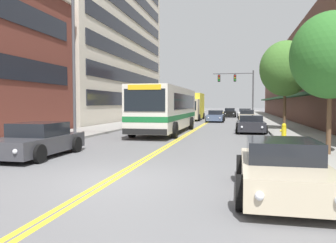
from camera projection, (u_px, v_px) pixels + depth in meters
The scene contains 22 objects.
ground_plane at pixel (213, 119), 45.04m from camera, with size 240.00×240.00×0.00m, color slate.
sidewalk_left at pixel (161, 118), 46.58m from camera, with size 3.67×106.00×0.14m.
sidewalk_right at pixel (269, 119), 43.49m from camera, with size 3.67×106.00×0.14m.
centre_line at pixel (213, 119), 45.04m from camera, with size 0.34×106.00×0.01m.
office_tower_left at pixel (88, 27), 41.35m from camera, with size 12.08×27.94×23.54m.
storefront_row_right at pixel (319, 80), 41.95m from camera, with size 9.10×68.00×10.30m.
city_bus at pixel (167, 108), 23.54m from camera, with size 2.96×11.35×3.17m.
car_dark_grey_parked_left_near at pixel (37, 141), 12.88m from camera, with size 2.21×4.42×1.32m.
car_silver_parked_left_mid at pixel (173, 116), 39.92m from camera, with size 2.01×4.81×1.30m.
car_champagne_parked_right_foreground at pixel (282, 169), 7.38m from camera, with size 2.03×4.17×1.25m.
car_charcoal_parked_right_mid at pixel (251, 124), 23.68m from camera, with size 2.11×4.43×1.23m.
car_white_parked_right_far at pixel (245, 113), 48.45m from camera, with size 2.15×4.91×1.37m.
car_beige_parked_right_end at pixel (247, 116), 37.69m from camera, with size 2.02×4.53×1.35m.
car_slate_blue_moving_lead at pixel (216, 116), 37.60m from camera, with size 2.02×4.70×1.32m.
car_navy_moving_second at pixel (230, 112), 62.72m from camera, with size 2.06×4.57×1.13m.
car_black_moving_third at pixel (230, 113), 51.07m from camera, with size 2.00×4.23×1.40m.
box_truck at pixel (192, 107), 41.55m from camera, with size 2.62×7.27×3.40m.
traffic_signal_mast at pixel (239, 85), 42.52m from camera, with size 5.22×0.38×6.37m.
street_lamp_left_near at pixel (78, 47), 17.46m from camera, with size 2.13×0.28×8.75m.
street_tree_right_near at pixel (331, 56), 12.30m from camera, with size 2.97×2.97×5.38m.
street_tree_right_mid at pixel (285, 69), 24.50m from camera, with size 3.77×3.77×6.64m.
fire_hydrant at pixel (284, 130), 18.77m from camera, with size 0.35×0.27×0.81m.
Camera 1 is at (3.37, -8.30, 2.07)m, focal length 35.00 mm.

